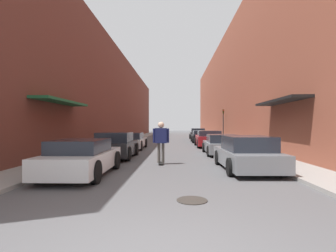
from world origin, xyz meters
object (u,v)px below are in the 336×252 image
at_px(parked_car_left_1, 116,146).
at_px(traffic_light, 223,121).
at_px(parked_car_right_4, 198,134).
at_px(manhole_cover, 192,200).
at_px(parked_car_left_2, 131,141).
at_px(parked_car_right_0, 246,154).
at_px(skateboarder, 161,138).
at_px(parked_car_right_3, 201,136).
at_px(parked_car_right_2, 209,139).
at_px(parked_car_left_0, 82,158).
at_px(parked_car_right_1, 222,145).

relative_size(parked_car_left_1, traffic_light, 1.18).
distance_m(parked_car_right_4, manhole_cover, 26.66).
bearing_deg(parked_car_left_2, parked_car_right_0, -56.20).
relative_size(parked_car_left_1, parked_car_left_2, 0.85).
distance_m(skateboarder, traffic_light, 18.47).
bearing_deg(parked_car_right_3, parked_car_right_2, -89.27).
height_order(parked_car_right_3, traffic_light, traffic_light).
relative_size(parked_car_right_2, traffic_light, 1.34).
xyz_separation_m(parked_car_left_0, parked_car_right_4, (5.90, 23.66, 0.04)).
bearing_deg(manhole_cover, parked_car_right_0, 60.64).
relative_size(parked_car_right_0, skateboarder, 2.28).
relative_size(parked_car_left_1, skateboarder, 2.12).
relative_size(parked_car_left_0, parked_car_right_4, 0.94).
xyz_separation_m(parked_car_right_2, manhole_cover, (-2.26, -15.18, -0.63)).
relative_size(parked_car_left_1, parked_car_right_2, 0.88).
bearing_deg(parked_car_right_3, parked_car_right_1, -89.20).
distance_m(parked_car_left_1, parked_car_right_1, 6.20).
height_order(parked_car_right_3, parked_car_right_4, parked_car_right_4).
bearing_deg(parked_car_left_2, manhole_cover, -74.33).
height_order(parked_car_left_1, parked_car_left_2, parked_car_left_1).
bearing_deg(parked_car_left_1, parked_car_left_0, -90.49).
bearing_deg(parked_car_left_1, parked_car_right_0, -30.97).
bearing_deg(parked_car_right_1, parked_car_right_0, -90.02).
bearing_deg(parked_car_right_3, parked_car_left_2, -127.95).
bearing_deg(parked_car_left_0, parked_car_right_4, 76.00).
distance_m(parked_car_right_2, parked_car_right_4, 11.37).
distance_m(parked_car_left_1, manhole_cover, 8.49).
height_order(parked_car_left_1, traffic_light, traffic_light).
distance_m(parked_car_right_2, traffic_light, 8.39).
bearing_deg(parked_car_right_2, parked_car_right_4, 89.67).
bearing_deg(traffic_light, parked_car_right_1, -100.61).
xyz_separation_m(parked_car_right_4, skateboarder, (-3.35, -21.02, 0.51)).
height_order(parked_car_left_1, parked_car_right_3, parked_car_left_1).
relative_size(parked_car_right_2, parked_car_right_4, 1.00).
relative_size(parked_car_right_1, skateboarder, 2.17).
relative_size(parked_car_left_0, parked_car_right_0, 1.00).
relative_size(parked_car_left_2, skateboarder, 2.49).
bearing_deg(parked_car_right_2, parked_car_left_2, -161.59).
xyz_separation_m(parked_car_right_0, parked_car_right_1, (0.00, 5.49, -0.05)).
xyz_separation_m(parked_car_left_0, manhole_cover, (3.57, -2.89, -0.60)).
relative_size(manhole_cover, traffic_light, 0.21).
distance_m(parked_car_left_2, parked_car_right_3, 9.58).
height_order(parked_car_left_0, parked_car_right_2, parked_car_right_2).
xyz_separation_m(parked_car_left_1, parked_car_right_4, (5.86, 18.86, -0.00)).
relative_size(parked_car_right_2, skateboarder, 2.41).
bearing_deg(manhole_cover, skateboarder, 100.49).
xyz_separation_m(parked_car_right_0, parked_car_right_4, (-0.02, 22.39, 0.03)).
relative_size(parked_car_right_4, manhole_cover, 6.49).
height_order(parked_car_right_2, traffic_light, traffic_light).
distance_m(parked_car_left_2, parked_car_right_4, 14.65).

